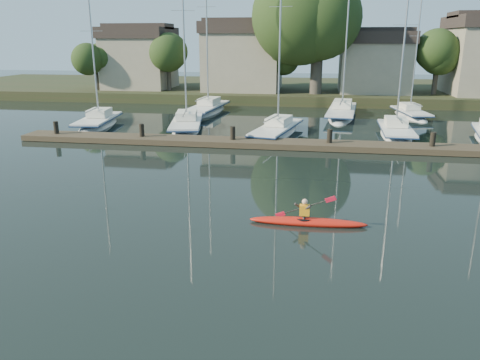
# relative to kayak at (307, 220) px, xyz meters

# --- Properties ---
(ground) EXTENTS (160.00, 160.00, 0.00)m
(ground) POSITION_rel_kayak_xyz_m (-1.96, -1.42, -0.17)
(ground) COLOR black
(ground) RESTS_ON ground
(kayak) EXTENTS (4.28, 0.86, 1.37)m
(kayak) POSITION_rel_kayak_xyz_m (0.00, 0.00, 0.00)
(kayak) COLOR red
(kayak) RESTS_ON ground
(dock) EXTENTS (34.00, 2.00, 1.80)m
(dock) POSITION_rel_kayak_xyz_m (-1.96, 12.58, 0.04)
(dock) COLOR #483E29
(dock) RESTS_ON ground
(sailboat_0) EXTENTS (3.17, 7.96, 12.28)m
(sailboat_0) POSITION_rel_kayak_xyz_m (-16.47, 17.79, -0.37)
(sailboat_0) COLOR silver
(sailboat_0) RESTS_ON ground
(sailboat_1) EXTENTS (3.89, 9.11, 14.47)m
(sailboat_1) POSITION_rel_kayak_xyz_m (-9.35, 17.59, -0.36)
(sailboat_1) COLOR silver
(sailboat_1) RESTS_ON ground
(sailboat_2) EXTENTS (3.82, 9.07, 14.62)m
(sailboat_2) POSITION_rel_kayak_xyz_m (-2.51, 16.54, -0.35)
(sailboat_2) COLOR silver
(sailboat_2) RESTS_ON ground
(sailboat_3) EXTENTS (2.38, 7.99, 12.77)m
(sailboat_3) POSITION_rel_kayak_xyz_m (5.72, 17.41, -0.36)
(sailboat_3) COLOR silver
(sailboat_3) RESTS_ON ground
(sailboat_5) EXTENTS (3.02, 9.65, 15.71)m
(sailboat_5) POSITION_rel_kayak_xyz_m (-9.65, 25.86, -0.36)
(sailboat_5) COLOR silver
(sailboat_5) RESTS_ON ground
(sailboat_6) EXTENTS (3.37, 11.03, 17.25)m
(sailboat_6) POSITION_rel_kayak_xyz_m (2.39, 25.53, -0.37)
(sailboat_6) COLOR silver
(sailboat_6) RESTS_ON ground
(sailboat_7) EXTENTS (2.94, 7.42, 11.64)m
(sailboat_7) POSITION_rel_kayak_xyz_m (8.30, 26.32, -0.34)
(sailboat_7) COLOR silver
(sailboat_7) RESTS_ON ground
(shore) EXTENTS (90.00, 25.25, 12.75)m
(shore) POSITION_rel_kayak_xyz_m (-0.34, 38.87, 3.06)
(shore) COLOR #222F17
(shore) RESTS_ON ground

